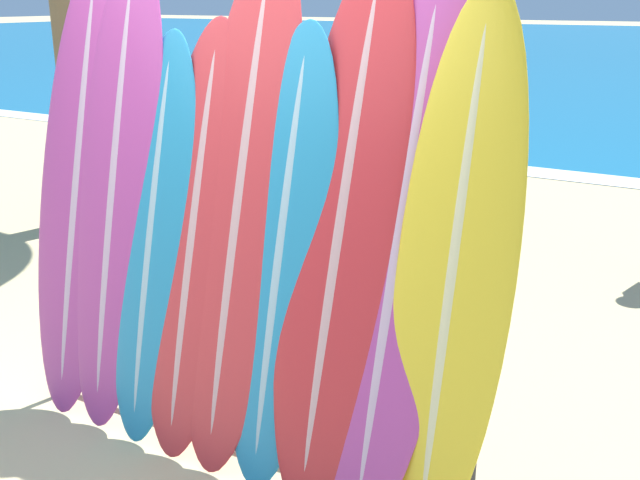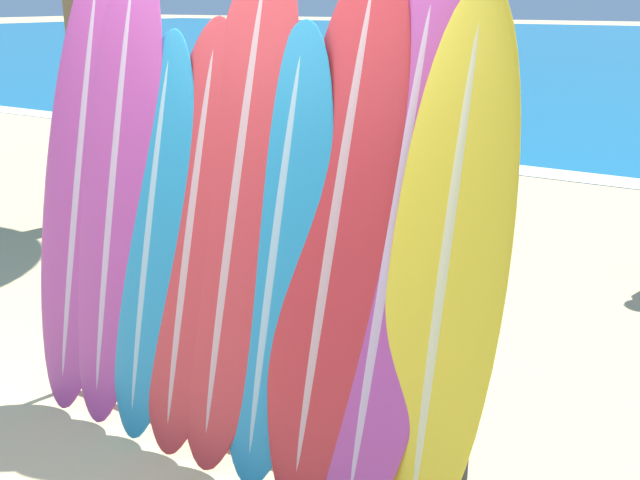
# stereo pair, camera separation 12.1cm
# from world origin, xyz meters

# --- Properties ---
(ground_plane) EXTENTS (160.00, 160.00, 0.00)m
(ground_plane) POSITION_xyz_m (0.00, 0.00, 0.00)
(ground_plane) COLOR tan
(surfboard_rack) EXTENTS (2.46, 0.04, 0.88)m
(surfboard_rack) POSITION_xyz_m (0.22, 0.29, 0.48)
(surfboard_rack) COLOR #28282D
(surfboard_rack) RESTS_ON ground_plane
(surfboard_slot_0) EXTENTS (0.59, 0.64, 2.47)m
(surfboard_slot_0) POSITION_xyz_m (-0.84, 0.35, 1.24)
(surfboard_slot_0) COLOR #B23D8E
(surfboard_slot_0) RESTS_ON ground_plane
(surfboard_slot_1) EXTENTS (0.57, 0.65, 2.48)m
(surfboard_slot_1) POSITION_xyz_m (-0.56, 0.34, 1.24)
(surfboard_slot_1) COLOR #B23D8E
(surfboard_slot_1) RESTS_ON ground_plane
(surfboard_slot_2) EXTENTS (0.49, 0.58, 2.07)m
(surfboard_slot_2) POSITION_xyz_m (-0.29, 0.29, 1.04)
(surfboard_slot_2) COLOR teal
(surfboard_slot_2) RESTS_ON ground_plane
(surfboard_slot_3) EXTENTS (0.54, 0.63, 2.14)m
(surfboard_slot_3) POSITION_xyz_m (-0.03, 0.31, 1.07)
(surfboard_slot_3) COLOR red
(surfboard_slot_3) RESTS_ON ground_plane
(surfboard_slot_4) EXTENTS (0.58, 0.73, 2.49)m
(surfboard_slot_4) POSITION_xyz_m (0.21, 0.36, 1.25)
(surfboard_slot_4) COLOR red
(surfboard_slot_4) RESTS_ON ground_plane
(surfboard_slot_5) EXTENTS (0.52, 0.60, 2.13)m
(surfboard_slot_5) POSITION_xyz_m (0.47, 0.31, 1.06)
(surfboard_slot_5) COLOR teal
(surfboard_slot_5) RESTS_ON ground_plane
(surfboard_slot_6) EXTENTS (0.58, 0.80, 2.45)m
(surfboard_slot_6) POSITION_xyz_m (0.76, 0.36, 1.22)
(surfboard_slot_6) COLOR red
(surfboard_slot_6) RESTS_ON ground_plane
(surfboard_slot_7) EXTENTS (0.55, 0.79, 2.36)m
(surfboard_slot_7) POSITION_xyz_m (1.03, 0.36, 1.18)
(surfboard_slot_7) COLOR #B23D8E
(surfboard_slot_7) RESTS_ON ground_plane
(surfboard_slot_8) EXTENTS (0.51, 0.57, 2.29)m
(surfboard_slot_8) POSITION_xyz_m (1.30, 0.31, 1.14)
(surfboard_slot_8) COLOR yellow
(surfboard_slot_8) RESTS_ON ground_plane
(person_near_water) EXTENTS (0.31, 0.29, 1.82)m
(person_near_water) POSITION_xyz_m (-0.10, 3.67, 0.99)
(person_near_water) COLOR beige
(person_near_water) RESTS_ON ground_plane
(person_far_right) EXTENTS (0.29, 0.23, 1.75)m
(person_far_right) POSITION_xyz_m (-0.62, 5.75, 0.95)
(person_far_right) COLOR beige
(person_far_right) RESTS_ON ground_plane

